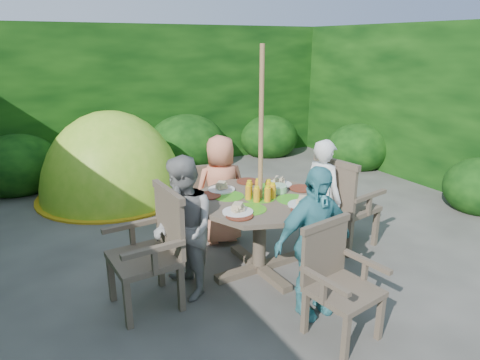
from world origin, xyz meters
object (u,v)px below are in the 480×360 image
child_right (323,198)px  child_back (221,190)px  child_left (184,229)px  parasol_pole (261,166)px  patio_table (260,210)px  garden_chair_left (153,248)px  garden_chair_back (208,196)px  garden_chair_front (337,279)px  child_front (313,242)px  garden_chair_right (343,202)px  dome_tent (115,195)px

child_right → child_back: 1.13m
child_left → parasol_pole: bearing=92.1°
patio_table → garden_chair_left: (-1.10, -0.04, -0.13)m
parasol_pole → child_back: size_ratio=1.76×
garden_chair_back → child_back: (0.03, -0.31, 0.17)m
parasol_pole → garden_chair_front: bearing=-88.5°
child_front → child_left: bearing=135.5°
parasol_pole → child_right: bearing=1.9°
child_left → garden_chair_front: bearing=37.7°
patio_table → garden_chair_back: (-0.06, 1.10, -0.21)m
garden_chair_front → child_front: child_front is taller
garden_chair_front → child_left: bearing=119.2°
parasol_pole → garden_chair_right: size_ratio=2.21×
garden_chair_back → child_back: bearing=107.3°
garden_chair_right → child_right: size_ratio=0.79×
garden_chair_back → child_left: bearing=68.7°
child_back → patio_table: bearing=101.6°
child_back → child_front: (0.05, -1.60, 0.03)m
parasol_pole → garden_chair_front: size_ratio=2.52×
child_right → garden_chair_front: bearing=137.4°
parasol_pole → child_back: parasol_pole is taller
garden_chair_left → child_back: child_back is taller
child_left → child_front: child_front is taller
patio_table → child_back: 0.80m
garden_chair_left → child_left: size_ratio=0.77×
garden_chair_front → dome_tent: 4.15m
patio_table → dome_tent: (-0.76, 2.95, -0.66)m
child_left → child_front: (0.83, -0.77, 0.00)m
child_back → child_front: size_ratio=0.96×
patio_table → garden_chair_right: bearing=1.3°
parasol_pole → child_left: size_ratio=1.70×
garden_chair_right → garden_chair_back: (-1.15, 1.08, -0.08)m
patio_table → garden_chair_left: size_ratio=1.39×
parasol_pole → dome_tent: parasol_pole is taller
parasol_pole → garden_chair_back: (-0.05, 1.11, -0.65)m
garden_chair_front → child_back: size_ratio=0.70×
child_front → dome_tent: (-0.79, 3.75, -0.65)m
garden_chair_left → child_right: 1.89m
parasol_pole → garden_chair_left: bearing=-178.2°
garden_chair_left → child_front: size_ratio=0.77×
child_left → garden_chair_left: bearing=-88.2°
garden_chair_left → child_left: bearing=88.6°
patio_table → garden_chair_back: bearing=93.1°
parasol_pole → child_front: 0.92m
child_right → child_back: size_ratio=1.02×
parasol_pole → patio_table: bearing=14.7°
patio_table → child_front: child_front is taller
parasol_pole → dome_tent: size_ratio=0.86×
garden_chair_front → garden_chair_right: bearing=38.4°
child_right → dome_tent: (-1.56, 2.92, -0.63)m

